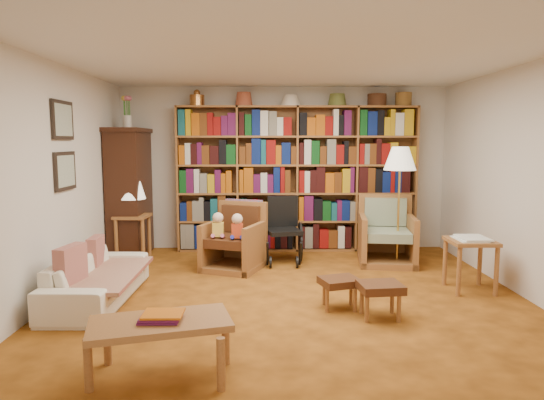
{
  "coord_description": "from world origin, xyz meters",
  "views": [
    {
      "loc": [
        -0.3,
        -5.04,
        1.67
      ],
      "look_at": [
        -0.21,
        0.6,
        0.99
      ],
      "focal_mm": 32.0,
      "sensor_mm": 36.0,
      "label": 1
    }
  ],
  "objects_px": {
    "sofa": "(98,278)",
    "side_table_lamp": "(133,226)",
    "floor_lamp": "(400,163)",
    "armchair_leather": "(234,241)",
    "footstool_a": "(340,284)",
    "side_table_papers": "(471,248)",
    "footstool_b": "(380,290)",
    "coffee_table": "(160,327)",
    "wheelchair": "(283,232)",
    "armchair_sage": "(385,237)"
  },
  "relations": [
    {
      "from": "sofa",
      "to": "side_table_lamp",
      "type": "bearing_deg",
      "value": 4.25
    },
    {
      "from": "sofa",
      "to": "floor_lamp",
      "type": "bearing_deg",
      "value": -67.24
    },
    {
      "from": "armchair_leather",
      "to": "floor_lamp",
      "type": "relative_size",
      "value": 0.59
    },
    {
      "from": "sofa",
      "to": "floor_lamp",
      "type": "distance_m",
      "value": 3.99
    },
    {
      "from": "armchair_leather",
      "to": "footstool_a",
      "type": "bearing_deg",
      "value": -54.38
    },
    {
      "from": "side_table_papers",
      "to": "footstool_b",
      "type": "xyz_separation_m",
      "value": [
        -1.21,
        -0.83,
        -0.21
      ]
    },
    {
      "from": "coffee_table",
      "to": "side_table_lamp",
      "type": "bearing_deg",
      "value": 107.94
    },
    {
      "from": "side_table_lamp",
      "to": "coffee_table",
      "type": "xyz_separation_m",
      "value": [
        1.12,
        -3.45,
        -0.12
      ]
    },
    {
      "from": "sofa",
      "to": "armchair_leather",
      "type": "bearing_deg",
      "value": -44.07
    },
    {
      "from": "floor_lamp",
      "to": "footstool_a",
      "type": "relative_size",
      "value": 3.61
    },
    {
      "from": "sofa",
      "to": "wheelchair",
      "type": "distance_m",
      "value": 2.61
    },
    {
      "from": "side_table_lamp",
      "to": "armchair_sage",
      "type": "distance_m",
      "value": 3.54
    },
    {
      "from": "sofa",
      "to": "side_table_papers",
      "type": "distance_m",
      "value": 4.08
    },
    {
      "from": "floor_lamp",
      "to": "footstool_a",
      "type": "height_order",
      "value": "floor_lamp"
    },
    {
      "from": "coffee_table",
      "to": "side_table_papers",
      "type": "bearing_deg",
      "value": 32.95
    },
    {
      "from": "side_table_papers",
      "to": "footstool_a",
      "type": "distance_m",
      "value": 1.67
    },
    {
      "from": "armchair_leather",
      "to": "side_table_papers",
      "type": "xyz_separation_m",
      "value": [
        2.71,
        -1.05,
        0.12
      ]
    },
    {
      "from": "wheelchair",
      "to": "footstool_b",
      "type": "bearing_deg",
      "value": -69.09
    },
    {
      "from": "side_table_papers",
      "to": "sofa",
      "type": "bearing_deg",
      "value": -175.88
    },
    {
      "from": "side_table_lamp",
      "to": "wheelchair",
      "type": "xyz_separation_m",
      "value": [
        2.11,
        -0.11,
        -0.07
      ]
    },
    {
      "from": "armchair_sage",
      "to": "coffee_table",
      "type": "distance_m",
      "value": 4.09
    },
    {
      "from": "sofa",
      "to": "side_table_papers",
      "type": "height_order",
      "value": "side_table_papers"
    },
    {
      "from": "side_table_papers",
      "to": "wheelchair",
      "type": "bearing_deg",
      "value": 146.26
    },
    {
      "from": "side_table_lamp",
      "to": "armchair_leather",
      "type": "xyz_separation_m",
      "value": [
        1.45,
        -0.43,
        -0.12
      ]
    },
    {
      "from": "wheelchair",
      "to": "coffee_table",
      "type": "xyz_separation_m",
      "value": [
        -0.99,
        -3.34,
        -0.05
      ]
    },
    {
      "from": "floor_lamp",
      "to": "side_table_lamp",
      "type": "bearing_deg",
      "value": 174.44
    },
    {
      "from": "side_table_lamp",
      "to": "sofa",
      "type": "bearing_deg",
      "value": -86.77
    },
    {
      "from": "side_table_lamp",
      "to": "side_table_papers",
      "type": "bearing_deg",
      "value": -19.57
    },
    {
      "from": "footstool_a",
      "to": "wheelchair",
      "type": "bearing_deg",
      "value": 104.35
    },
    {
      "from": "sofa",
      "to": "floor_lamp",
      "type": "xyz_separation_m",
      "value": [
        3.55,
        1.42,
        1.14
      ]
    },
    {
      "from": "wheelchair",
      "to": "floor_lamp",
      "type": "distance_m",
      "value": 1.83
    },
    {
      "from": "sofa",
      "to": "armchair_sage",
      "type": "xyz_separation_m",
      "value": [
        3.43,
        1.61,
        0.11
      ]
    },
    {
      "from": "coffee_table",
      "to": "footstool_a",
      "type": "bearing_deg",
      "value": 43.38
    },
    {
      "from": "armchair_leather",
      "to": "armchair_sage",
      "type": "bearing_deg",
      "value": 7.39
    },
    {
      "from": "sofa",
      "to": "armchair_leather",
      "type": "height_order",
      "value": "armchair_leather"
    },
    {
      "from": "side_table_papers",
      "to": "footstool_b",
      "type": "relative_size",
      "value": 1.42
    },
    {
      "from": "wheelchair",
      "to": "coffee_table",
      "type": "distance_m",
      "value": 3.49
    },
    {
      "from": "floor_lamp",
      "to": "side_table_papers",
      "type": "distance_m",
      "value": 1.53
    },
    {
      "from": "armchair_sage",
      "to": "wheelchair",
      "type": "bearing_deg",
      "value": 178.1
    },
    {
      "from": "side_table_lamp",
      "to": "side_table_papers",
      "type": "xyz_separation_m",
      "value": [
        4.16,
        -1.48,
        -0.0
      ]
    },
    {
      "from": "side_table_lamp",
      "to": "wheelchair",
      "type": "bearing_deg",
      "value": -2.98
    },
    {
      "from": "wheelchair",
      "to": "sofa",
      "type": "bearing_deg",
      "value": -140.45
    },
    {
      "from": "armchair_sage",
      "to": "side_table_papers",
      "type": "distance_m",
      "value": 1.47
    },
    {
      "from": "coffee_table",
      "to": "footstool_b",
      "type": "bearing_deg",
      "value": 31.88
    },
    {
      "from": "sofa",
      "to": "footstool_b",
      "type": "relative_size",
      "value": 3.84
    },
    {
      "from": "footstool_a",
      "to": "armchair_sage",
      "type": "bearing_deg",
      "value": 63.87
    },
    {
      "from": "side_table_papers",
      "to": "footstool_b",
      "type": "distance_m",
      "value": 1.48
    },
    {
      "from": "floor_lamp",
      "to": "side_table_papers",
      "type": "height_order",
      "value": "floor_lamp"
    },
    {
      "from": "footstool_a",
      "to": "coffee_table",
      "type": "distance_m",
      "value": 2.05
    },
    {
      "from": "side_table_lamp",
      "to": "armchair_leather",
      "type": "bearing_deg",
      "value": -16.44
    }
  ]
}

